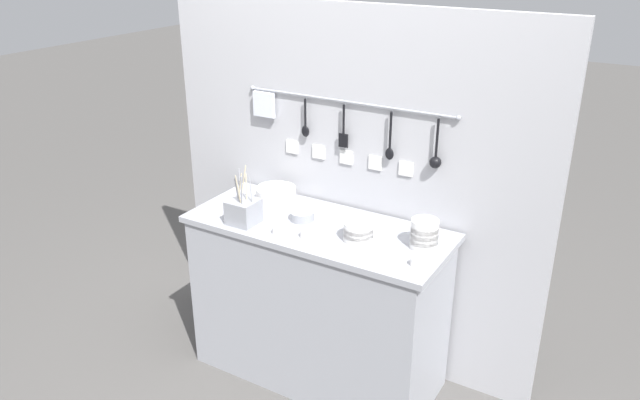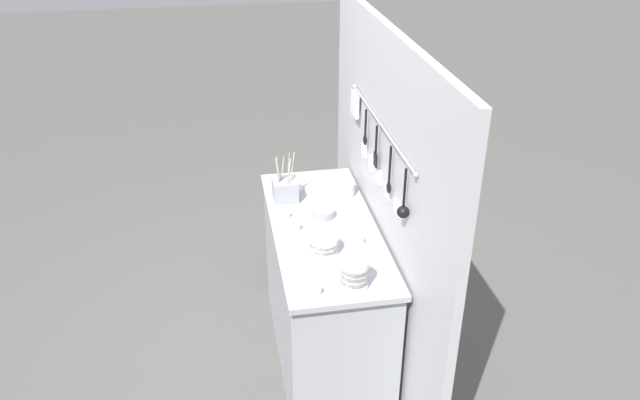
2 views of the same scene
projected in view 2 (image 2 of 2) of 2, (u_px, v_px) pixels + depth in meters
ground_plane at (324, 354)px, 3.68m from camera, size 20.00×20.00×0.00m
counter at (324, 294)px, 3.46m from camera, size 1.31×0.54×0.88m
back_wall at (382, 209)px, 3.26m from camera, size 2.11×0.09×1.90m
bowl_stack_wide_centre at (324, 244)px, 3.01m from camera, size 0.14×0.14×0.09m
bowl_stack_tall_left at (355, 273)px, 2.77m from camera, size 0.13×0.13×0.14m
plate_stack at (336, 188)px, 3.54m from camera, size 0.21×0.21×0.08m
steel_mixing_bowl at (323, 213)px, 3.33m from camera, size 0.12×0.12×0.04m
cutlery_caddy at (285, 189)px, 3.48m from camera, size 0.14×0.14×0.28m
cup_back_right at (361, 240)px, 3.10m from camera, size 0.04×0.04×0.04m
cup_back_left at (298, 187)px, 3.59m from camera, size 0.04×0.04×0.04m
cup_centre at (317, 291)px, 2.74m from camera, size 0.04×0.04×0.04m
cup_edge_far at (297, 227)px, 3.21m from camera, size 0.04×0.04×0.04m
cup_beside_plates at (287, 215)px, 3.32m from camera, size 0.04×0.04×0.04m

